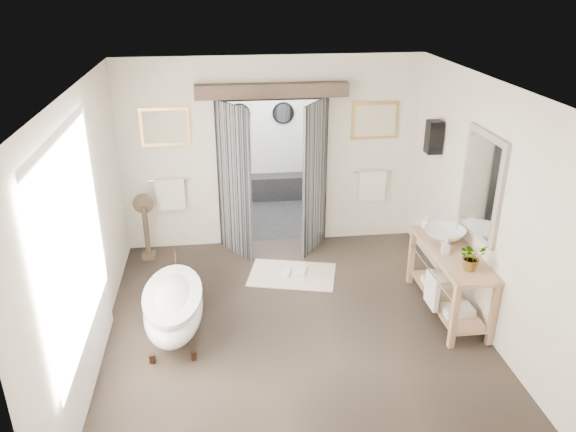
{
  "coord_description": "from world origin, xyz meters",
  "views": [
    {
      "loc": [
        -0.78,
        -5.59,
        3.97
      ],
      "look_at": [
        0.0,
        0.6,
        1.25
      ],
      "focal_mm": 35.0,
      "sensor_mm": 36.0,
      "label": 1
    }
  ],
  "objects_px": {
    "rug": "(292,275)",
    "clawfoot_tub": "(174,306)",
    "vanity": "(448,276)",
    "basin": "(444,235)"
  },
  "relations": [
    {
      "from": "vanity",
      "to": "rug",
      "type": "bearing_deg",
      "value": 147.41
    },
    {
      "from": "clawfoot_tub",
      "to": "basin",
      "type": "height_order",
      "value": "basin"
    },
    {
      "from": "vanity",
      "to": "rug",
      "type": "height_order",
      "value": "vanity"
    },
    {
      "from": "clawfoot_tub",
      "to": "vanity",
      "type": "height_order",
      "value": "vanity"
    },
    {
      "from": "rug",
      "to": "vanity",
      "type": "bearing_deg",
      "value": -32.59
    },
    {
      "from": "vanity",
      "to": "rug",
      "type": "relative_size",
      "value": 1.33
    },
    {
      "from": "rug",
      "to": "basin",
      "type": "distance_m",
      "value": 2.21
    },
    {
      "from": "rug",
      "to": "clawfoot_tub",
      "type": "bearing_deg",
      "value": -142.63
    },
    {
      "from": "clawfoot_tub",
      "to": "vanity",
      "type": "relative_size",
      "value": 0.96
    },
    {
      "from": "basin",
      "to": "clawfoot_tub",
      "type": "bearing_deg",
      "value": -171.88
    }
  ]
}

